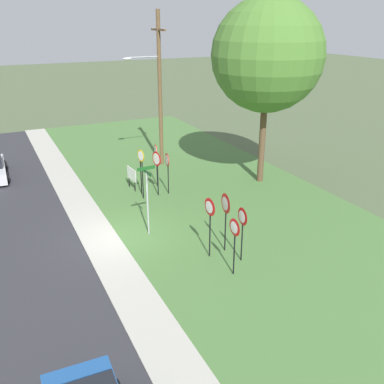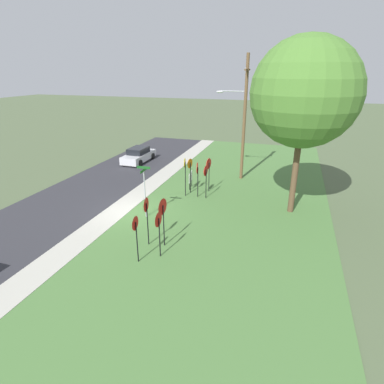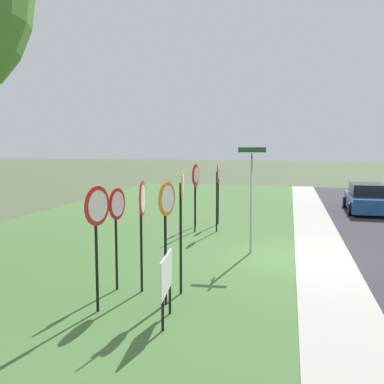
{
  "view_description": "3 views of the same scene",
  "coord_description": "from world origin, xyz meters",
  "px_view_note": "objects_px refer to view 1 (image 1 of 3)",
  "views": [
    {
      "loc": [
        16.63,
        -4.44,
        9.07
      ],
      "look_at": [
        0.58,
        3.32,
        1.8
      ],
      "focal_mm": 40.4,
      "sensor_mm": 36.0,
      "label": 1
    },
    {
      "loc": [
        15.8,
        9.2,
        8.35
      ],
      "look_at": [
        -1.21,
        3.74,
        1.37
      ],
      "focal_mm": 29.37,
      "sensor_mm": 36.0,
      "label": 2
    },
    {
      "loc": [
        -12.52,
        0.22,
        3.28
      ],
      "look_at": [
        0.78,
        3.24,
        1.79
      ],
      "focal_mm": 40.33,
      "sensor_mm": 36.0,
      "label": 3
    }
  ],
  "objects_px": {
    "stop_sign_far_left": "(157,164)",
    "oak_tree_left": "(268,56)",
    "street_name_post": "(147,195)",
    "notice_board": "(132,175)",
    "stop_sign_near_left": "(167,165)",
    "stop_sign_far_right": "(140,162)",
    "utility_pole": "(158,86)",
    "yield_sign_near_right": "(234,234)",
    "yield_sign_far_right": "(225,208)",
    "stop_sign_near_right": "(142,164)",
    "stop_sign_far_center": "(156,156)",
    "yield_sign_far_left": "(210,214)",
    "yield_sign_near_left": "(242,222)"
  },
  "relations": [
    {
      "from": "yield_sign_far_right",
      "to": "notice_board",
      "type": "distance_m",
      "value": 8.39
    },
    {
      "from": "utility_pole",
      "to": "street_name_post",
      "type": "bearing_deg",
      "value": -24.7
    },
    {
      "from": "street_name_post",
      "to": "utility_pole",
      "type": "height_order",
      "value": "utility_pole"
    },
    {
      "from": "stop_sign_near_right",
      "to": "notice_board",
      "type": "relative_size",
      "value": 2.16
    },
    {
      "from": "utility_pole",
      "to": "stop_sign_near_right",
      "type": "bearing_deg",
      "value": -30.73
    },
    {
      "from": "street_name_post",
      "to": "notice_board",
      "type": "distance_m",
      "value": 5.67
    },
    {
      "from": "oak_tree_left",
      "to": "stop_sign_near_right",
      "type": "bearing_deg",
      "value": -93.64
    },
    {
      "from": "yield_sign_far_left",
      "to": "yield_sign_far_right",
      "type": "xyz_separation_m",
      "value": [
        -0.16,
        0.8,
        0.0
      ]
    },
    {
      "from": "yield_sign_far_right",
      "to": "street_name_post",
      "type": "distance_m",
      "value": 3.58
    },
    {
      "from": "stop_sign_far_left",
      "to": "oak_tree_left",
      "type": "bearing_deg",
      "value": 74.72
    },
    {
      "from": "stop_sign_near_right",
      "to": "stop_sign_far_right",
      "type": "height_order",
      "value": "stop_sign_near_right"
    },
    {
      "from": "stop_sign_near_right",
      "to": "stop_sign_far_right",
      "type": "bearing_deg",
      "value": 157.55
    },
    {
      "from": "yield_sign_near_left",
      "to": "yield_sign_near_right",
      "type": "relative_size",
      "value": 0.99
    },
    {
      "from": "yield_sign_near_left",
      "to": "street_name_post",
      "type": "height_order",
      "value": "street_name_post"
    },
    {
      "from": "utility_pole",
      "to": "notice_board",
      "type": "height_order",
      "value": "utility_pole"
    },
    {
      "from": "stop_sign_near_right",
      "to": "yield_sign_far_left",
      "type": "bearing_deg",
      "value": -7.64
    },
    {
      "from": "yield_sign_near_left",
      "to": "oak_tree_left",
      "type": "distance_m",
      "value": 10.73
    },
    {
      "from": "stop_sign_near_left",
      "to": "yield_sign_far_right",
      "type": "bearing_deg",
      "value": 3.62
    },
    {
      "from": "stop_sign_near_left",
      "to": "oak_tree_left",
      "type": "distance_m",
      "value": 7.88
    },
    {
      "from": "stop_sign_near_right",
      "to": "yield_sign_near_right",
      "type": "relative_size",
      "value": 1.17
    },
    {
      "from": "stop_sign_far_center",
      "to": "street_name_post",
      "type": "xyz_separation_m",
      "value": [
        5.29,
        -2.47,
        0.07
      ]
    },
    {
      "from": "yield_sign_near_right",
      "to": "yield_sign_far_right",
      "type": "bearing_deg",
      "value": 157.57
    },
    {
      "from": "stop_sign_far_right",
      "to": "yield_sign_far_right",
      "type": "height_order",
      "value": "yield_sign_far_right"
    },
    {
      "from": "street_name_post",
      "to": "notice_board",
      "type": "xyz_separation_m",
      "value": [
        -5.47,
        1.05,
        -1.04
      ]
    },
    {
      "from": "stop_sign_far_center",
      "to": "yield_sign_near_right",
      "type": "bearing_deg",
      "value": 6.65
    },
    {
      "from": "stop_sign_near_right",
      "to": "yield_sign_near_right",
      "type": "height_order",
      "value": "stop_sign_near_right"
    },
    {
      "from": "yield_sign_far_left",
      "to": "utility_pole",
      "type": "bearing_deg",
      "value": 161.71
    },
    {
      "from": "stop_sign_far_left",
      "to": "street_name_post",
      "type": "relative_size",
      "value": 0.78
    },
    {
      "from": "utility_pole",
      "to": "oak_tree_left",
      "type": "relative_size",
      "value": 0.93
    },
    {
      "from": "stop_sign_far_right",
      "to": "utility_pole",
      "type": "distance_m",
      "value": 6.1
    },
    {
      "from": "yield_sign_far_left",
      "to": "utility_pole",
      "type": "relative_size",
      "value": 0.27
    },
    {
      "from": "stop_sign_far_right",
      "to": "yield_sign_far_right",
      "type": "bearing_deg",
      "value": 18.87
    },
    {
      "from": "stop_sign_near_left",
      "to": "stop_sign_far_right",
      "type": "xyz_separation_m",
      "value": [
        -0.63,
        -1.33,
        0.15
      ]
    },
    {
      "from": "stop_sign_near_left",
      "to": "stop_sign_far_center",
      "type": "height_order",
      "value": "stop_sign_far_center"
    },
    {
      "from": "stop_sign_near_left",
      "to": "notice_board",
      "type": "distance_m",
      "value": 2.3
    },
    {
      "from": "stop_sign_near_left",
      "to": "utility_pole",
      "type": "bearing_deg",
      "value": 169.47
    },
    {
      "from": "stop_sign_near_right",
      "to": "stop_sign_far_center",
      "type": "distance_m",
      "value": 1.9
    },
    {
      "from": "yield_sign_near_left",
      "to": "stop_sign_near_left",
      "type": "bearing_deg",
      "value": -178.28
    },
    {
      "from": "street_name_post",
      "to": "notice_board",
      "type": "relative_size",
      "value": 2.54
    },
    {
      "from": "stop_sign_far_right",
      "to": "notice_board",
      "type": "height_order",
      "value": "stop_sign_far_right"
    },
    {
      "from": "stop_sign_near_left",
      "to": "stop_sign_near_right",
      "type": "distance_m",
      "value": 1.49
    },
    {
      "from": "stop_sign_near_left",
      "to": "stop_sign_far_center",
      "type": "distance_m",
      "value": 1.31
    },
    {
      "from": "stop_sign_near_left",
      "to": "stop_sign_far_center",
      "type": "xyz_separation_m",
      "value": [
        -1.3,
        -0.14,
        0.14
      ]
    },
    {
      "from": "yield_sign_far_right",
      "to": "oak_tree_left",
      "type": "xyz_separation_m",
      "value": [
        -6.24,
        6.0,
        5.19
      ]
    },
    {
      "from": "stop_sign_far_left",
      "to": "oak_tree_left",
      "type": "xyz_separation_m",
      "value": [
        0.52,
        6.28,
        5.29
      ]
    },
    {
      "from": "notice_board",
      "to": "stop_sign_far_left",
      "type": "bearing_deg",
      "value": 27.03
    },
    {
      "from": "stop_sign_far_center",
      "to": "stop_sign_near_left",
      "type": "bearing_deg",
      "value": 17.35
    },
    {
      "from": "stop_sign_near_right",
      "to": "oak_tree_left",
      "type": "bearing_deg",
      "value": 75.76
    },
    {
      "from": "stop_sign_near_left",
      "to": "stop_sign_far_right",
      "type": "height_order",
      "value": "stop_sign_far_right"
    },
    {
      "from": "stop_sign_far_center",
      "to": "yield_sign_far_right",
      "type": "distance_m",
      "value": 8.05
    }
  ]
}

